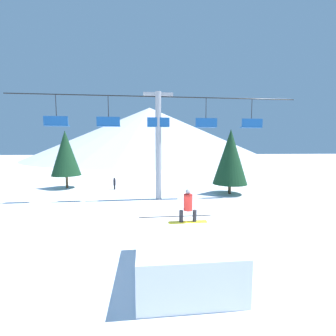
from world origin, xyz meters
TOP-DOWN VIEW (x-y plane):
  - ground_plane at (0.00, 0.00)m, footprint 220.00×220.00m
  - mountain_ridge at (0.00, 75.58)m, footprint 81.74×81.74m
  - snow_ramp at (-0.68, 0.15)m, footprint 3.12×3.96m
  - snowboarder at (-0.28, 1.27)m, footprint 1.54×0.35m
  - chairlift at (-0.83, 11.22)m, footprint 23.28×0.48m
  - pine_tree_near at (5.90, 12.71)m, footprint 3.16×3.16m
  - pine_tree_far at (-10.19, 17.24)m, footprint 2.97×2.97m
  - distant_skier at (-5.07, 15.90)m, footprint 0.24×0.24m

SIDE VIEW (x-z plane):
  - ground_plane at x=0.00m, z-range 0.00..0.00m
  - distant_skier at x=-5.07m, z-range 0.05..1.28m
  - snow_ramp at x=-0.68m, z-range 0.00..1.42m
  - snowboarder at x=-0.28m, z-range 1.41..2.76m
  - pine_tree_near at x=5.90m, z-range 0.46..6.44m
  - pine_tree_far at x=-10.19m, z-range 0.67..6.73m
  - chairlift at x=-0.83m, z-range 0.88..9.68m
  - mountain_ridge at x=0.00m, z-range 0.00..18.18m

